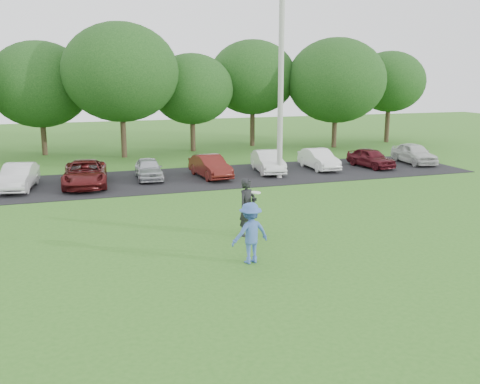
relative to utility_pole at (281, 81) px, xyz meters
name	(u,v)px	position (x,y,z in m)	size (l,w,h in m)	color
ground	(277,258)	(-4.93, -11.66, -5.02)	(100.00, 100.00, 0.00)	#336D1F
parking_lot	(182,179)	(-4.93, 1.34, -5.00)	(32.00, 6.50, 0.03)	black
utility_pole	(281,81)	(0.00, 0.00, 0.00)	(0.28, 0.28, 10.04)	#AFAEAA
frisbee_player	(250,233)	(-5.80, -11.72, -4.12)	(1.27, 0.87, 2.14)	#3E61B0
camera_bystander	(247,207)	(-5.00, -9.15, -4.03)	(0.86, 0.77, 1.98)	black
parked_cars	(156,169)	(-6.29, 1.40, -4.40)	(30.87, 5.17, 1.23)	#511111
tree_row	(171,81)	(-3.41, 11.10, -0.11)	(42.39, 9.85, 8.64)	#38281C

